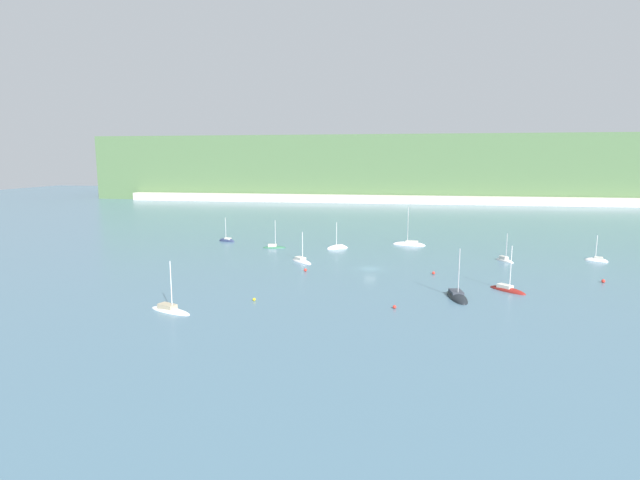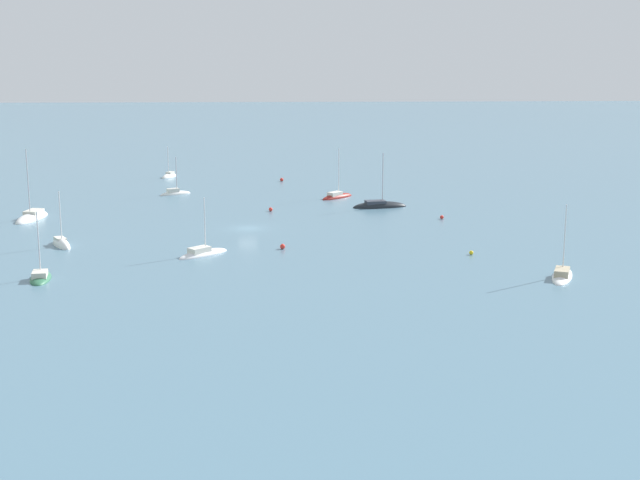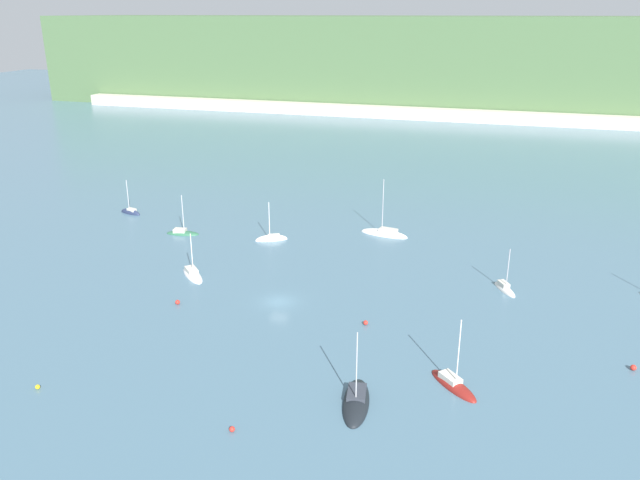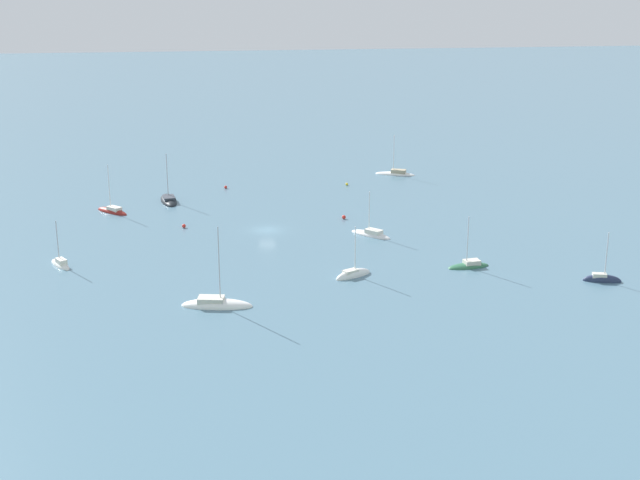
% 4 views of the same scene
% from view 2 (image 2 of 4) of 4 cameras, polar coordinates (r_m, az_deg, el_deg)
% --- Properties ---
extents(ground_plane, '(600.00, 600.00, 0.00)m').
position_cam_2_polar(ground_plane, '(124.12, -4.65, 0.74)').
color(ground_plane, slate).
extents(sailboat_0, '(9.30, 4.28, 11.26)m').
position_cam_2_polar(sailboat_0, '(137.41, -17.95, 1.34)').
color(sailboat_0, white).
rests_on(sailboat_0, ground_plane).
extents(sailboat_1, '(6.45, 6.41, 8.94)m').
position_cam_2_polar(sailboat_1, '(149.35, 1.09, 2.76)').
color(sailboat_1, maroon).
rests_on(sailboat_1, ground_plane).
extents(sailboat_2, '(8.27, 4.97, 8.53)m').
position_cam_2_polar(sailboat_2, '(101.01, 15.23, -2.23)').
color(sailboat_2, white).
rests_on(sailboat_2, ground_plane).
extents(sailboat_3, '(4.05, 5.50, 7.08)m').
position_cam_2_polar(sailboat_3, '(154.76, -9.25, 2.94)').
color(sailboat_3, white).
rests_on(sailboat_3, ground_plane).
extents(sailboat_4, '(5.01, 3.30, 6.79)m').
position_cam_2_polar(sailboat_4, '(175.76, -9.62, 4.01)').
color(sailboat_4, white).
rests_on(sailboat_4, ground_plane).
extents(sailboat_6, '(6.58, 6.68, 7.58)m').
position_cam_2_polar(sailboat_6, '(108.81, -7.51, -0.89)').
color(sailboat_6, silver).
rests_on(sailboat_6, ground_plane).
extents(sailboat_7, '(6.39, 3.06, 7.93)m').
position_cam_2_polar(sailboat_7, '(101.28, -17.45, -2.34)').
color(sailboat_7, '#2D6647').
rests_on(sailboat_7, ground_plane).
extents(sailboat_8, '(5.83, 4.17, 8.02)m').
position_cam_2_polar(sailboat_8, '(117.52, -16.22, -0.32)').
color(sailboat_8, white).
rests_on(sailboat_8, ground_plane).
extents(sailboat_9, '(4.09, 8.98, 9.46)m').
position_cam_2_polar(sailboat_9, '(140.72, 3.82, 2.14)').
color(sailboat_9, black).
rests_on(sailboat_9, ground_plane).
extents(mooring_buoy_0, '(0.51, 0.51, 0.51)m').
position_cam_2_polar(mooring_buoy_0, '(109.50, 9.66, -0.80)').
color(mooring_buoy_0, yellow).
rests_on(mooring_buoy_0, ground_plane).
extents(mooring_buoy_1, '(0.65, 0.65, 0.65)m').
position_cam_2_polar(mooring_buoy_1, '(111.08, -2.41, -0.41)').
color(mooring_buoy_1, red).
rests_on(mooring_buoy_1, ground_plane).
extents(mooring_buoy_2, '(0.62, 0.62, 0.62)m').
position_cam_2_polar(mooring_buoy_2, '(136.92, -3.18, 1.97)').
color(mooring_buoy_2, red).
rests_on(mooring_buoy_2, ground_plane).
extents(mooring_buoy_3, '(0.67, 0.67, 0.67)m').
position_cam_2_polar(mooring_buoy_3, '(168.01, -2.47, 3.88)').
color(mooring_buoy_3, red).
rests_on(mooring_buoy_3, ground_plane).
extents(mooring_buoy_4, '(0.56, 0.56, 0.56)m').
position_cam_2_polar(mooring_buoy_4, '(131.75, 7.80, 1.46)').
color(mooring_buoy_4, red).
rests_on(mooring_buoy_4, ground_plane).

